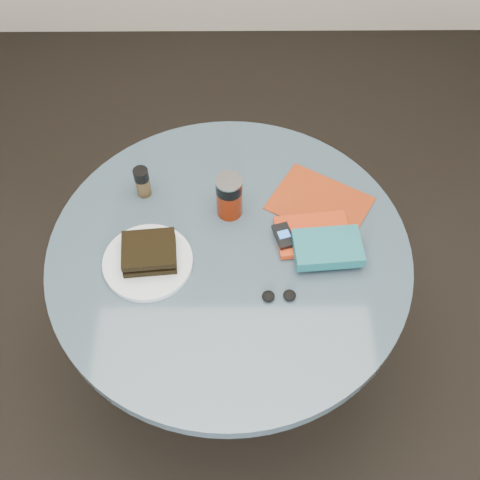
{
  "coord_description": "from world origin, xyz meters",
  "views": [
    {
      "loc": [
        0.02,
        -0.92,
        2.12
      ],
      "look_at": [
        0.03,
        0.0,
        0.8
      ],
      "focal_mm": 45.0,
      "sensor_mm": 36.0,
      "label": 1
    }
  ],
  "objects_px": {
    "magazine": "(320,203)",
    "pepper_grinder": "(142,182)",
    "soda_can": "(229,196)",
    "red_book": "(313,234)",
    "plate": "(148,262)",
    "sandwich": "(149,252)",
    "novel": "(328,248)",
    "headphones": "(279,296)",
    "mp3_player": "(284,236)",
    "table": "(230,281)"
  },
  "relations": [
    {
      "from": "novel",
      "to": "sandwich",
      "type": "bearing_deg",
      "value": 176.91
    },
    {
      "from": "headphones",
      "to": "soda_can",
      "type": "bearing_deg",
      "value": 114.53
    },
    {
      "from": "soda_can",
      "to": "red_book",
      "type": "distance_m",
      "value": 0.26
    },
    {
      "from": "plate",
      "to": "novel",
      "type": "relative_size",
      "value": 1.34
    },
    {
      "from": "table",
      "to": "plate",
      "type": "xyz_separation_m",
      "value": [
        -0.22,
        -0.04,
        0.17
      ]
    },
    {
      "from": "pepper_grinder",
      "to": "soda_can",
      "type": "bearing_deg",
      "value": -15.64
    },
    {
      "from": "sandwich",
      "to": "magazine",
      "type": "xyz_separation_m",
      "value": [
        0.47,
        0.19,
        -0.04
      ]
    },
    {
      "from": "soda_can",
      "to": "mp3_player",
      "type": "bearing_deg",
      "value": -35.38
    },
    {
      "from": "mp3_player",
      "to": "headphones",
      "type": "bearing_deg",
      "value": -96.4
    },
    {
      "from": "sandwich",
      "to": "pepper_grinder",
      "type": "height_order",
      "value": "pepper_grinder"
    },
    {
      "from": "table",
      "to": "mp3_player",
      "type": "relative_size",
      "value": 11.18
    },
    {
      "from": "soda_can",
      "to": "pepper_grinder",
      "type": "height_order",
      "value": "soda_can"
    },
    {
      "from": "table",
      "to": "soda_can",
      "type": "height_order",
      "value": "soda_can"
    },
    {
      "from": "table",
      "to": "soda_can",
      "type": "distance_m",
      "value": 0.27
    },
    {
      "from": "soda_can",
      "to": "novel",
      "type": "bearing_deg",
      "value": -30.36
    },
    {
      "from": "mp3_player",
      "to": "headphones",
      "type": "height_order",
      "value": "mp3_player"
    },
    {
      "from": "pepper_grinder",
      "to": "novel",
      "type": "xyz_separation_m",
      "value": [
        0.51,
        -0.22,
        -0.01
      ]
    },
    {
      "from": "sandwich",
      "to": "mp3_player",
      "type": "distance_m",
      "value": 0.37
    },
    {
      "from": "plate",
      "to": "pepper_grinder",
      "type": "height_order",
      "value": "pepper_grinder"
    },
    {
      "from": "magazine",
      "to": "novel",
      "type": "height_order",
      "value": "novel"
    },
    {
      "from": "plate",
      "to": "soda_can",
      "type": "relative_size",
      "value": 1.75
    },
    {
      "from": "plate",
      "to": "red_book",
      "type": "bearing_deg",
      "value": 10.57
    },
    {
      "from": "red_book",
      "to": "headphones",
      "type": "relative_size",
      "value": 2.25
    },
    {
      "from": "sandwich",
      "to": "pepper_grinder",
      "type": "xyz_separation_m",
      "value": [
        -0.04,
        0.24,
        0.01
      ]
    },
    {
      "from": "pepper_grinder",
      "to": "headphones",
      "type": "xyz_separation_m",
      "value": [
        0.38,
        -0.35,
        -0.04
      ]
    },
    {
      "from": "sandwich",
      "to": "red_book",
      "type": "xyz_separation_m",
      "value": [
        0.44,
        0.08,
        -0.03
      ]
    },
    {
      "from": "pepper_grinder",
      "to": "novel",
      "type": "distance_m",
      "value": 0.56
    },
    {
      "from": "mp3_player",
      "to": "headphones",
      "type": "distance_m",
      "value": 0.18
    },
    {
      "from": "magazine",
      "to": "pepper_grinder",
      "type": "bearing_deg",
      "value": -153.81
    },
    {
      "from": "magazine",
      "to": "novel",
      "type": "relative_size",
      "value": 1.48
    },
    {
      "from": "table",
      "to": "headphones",
      "type": "height_order",
      "value": "headphones"
    },
    {
      "from": "sandwich",
      "to": "magazine",
      "type": "relative_size",
      "value": 0.57
    },
    {
      "from": "soda_can",
      "to": "headphones",
      "type": "bearing_deg",
      "value": -65.47
    },
    {
      "from": "soda_can",
      "to": "magazine",
      "type": "distance_m",
      "value": 0.27
    },
    {
      "from": "table",
      "to": "sandwich",
      "type": "relative_size",
      "value": 6.6
    },
    {
      "from": "novel",
      "to": "mp3_player",
      "type": "xyz_separation_m",
      "value": [
        -0.11,
        0.05,
        -0.01
      ]
    },
    {
      "from": "pepper_grinder",
      "to": "headphones",
      "type": "height_order",
      "value": "pepper_grinder"
    },
    {
      "from": "magazine",
      "to": "mp3_player",
      "type": "relative_size",
      "value": 2.98
    },
    {
      "from": "pepper_grinder",
      "to": "red_book",
      "type": "xyz_separation_m",
      "value": [
        0.48,
        -0.16,
        -0.04
      ]
    },
    {
      "from": "red_book",
      "to": "novel",
      "type": "bearing_deg",
      "value": -70.04
    },
    {
      "from": "magazine",
      "to": "headphones",
      "type": "xyz_separation_m",
      "value": [
        -0.13,
        -0.31,
        0.01
      ]
    },
    {
      "from": "magazine",
      "to": "mp3_player",
      "type": "distance_m",
      "value": 0.18
    },
    {
      "from": "pepper_grinder",
      "to": "headphones",
      "type": "distance_m",
      "value": 0.52
    },
    {
      "from": "sandwich",
      "to": "plate",
      "type": "bearing_deg",
      "value": -127.18
    },
    {
      "from": "headphones",
      "to": "magazine",
      "type": "bearing_deg",
      "value": 66.84
    },
    {
      "from": "sandwich",
      "to": "magazine",
      "type": "height_order",
      "value": "sandwich"
    },
    {
      "from": "mp3_player",
      "to": "novel",
      "type": "bearing_deg",
      "value": -22.96
    },
    {
      "from": "plate",
      "to": "red_book",
      "type": "distance_m",
      "value": 0.46
    },
    {
      "from": "red_book",
      "to": "novel",
      "type": "xyz_separation_m",
      "value": [
        0.03,
        -0.06,
        0.03
      ]
    },
    {
      "from": "sandwich",
      "to": "red_book",
      "type": "height_order",
      "value": "sandwich"
    }
  ]
}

